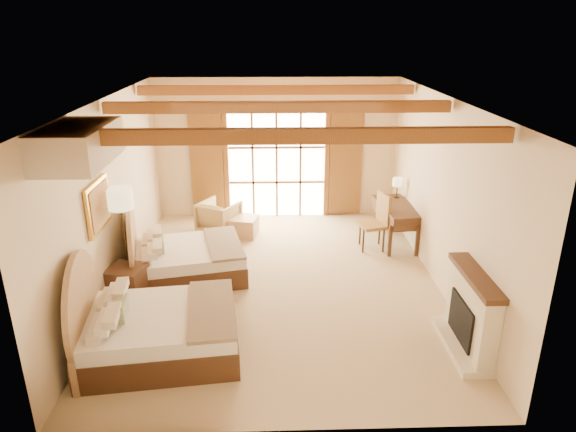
{
  "coord_description": "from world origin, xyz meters",
  "views": [
    {
      "loc": [
        -0.11,
        -8.05,
        4.29
      ],
      "look_at": [
        0.16,
        0.2,
        1.19
      ],
      "focal_mm": 32.0,
      "sensor_mm": 36.0,
      "label": 1
    }
  ],
  "objects_px": {
    "bed_far": "(180,257)",
    "armchair": "(219,217)",
    "desk": "(396,223)",
    "bed_near": "(149,327)",
    "nightstand": "(128,286)"
  },
  "relations": [
    {
      "from": "armchair",
      "to": "desk",
      "type": "distance_m",
      "value": 3.77
    },
    {
      "from": "bed_near",
      "to": "bed_far",
      "type": "bearing_deg",
      "value": 82.39
    },
    {
      "from": "bed_near",
      "to": "armchair",
      "type": "bearing_deg",
      "value": 76.27
    },
    {
      "from": "bed_near",
      "to": "desk",
      "type": "relative_size",
      "value": 1.44
    },
    {
      "from": "armchair",
      "to": "desk",
      "type": "relative_size",
      "value": 0.5
    },
    {
      "from": "bed_near",
      "to": "bed_far",
      "type": "height_order",
      "value": "bed_near"
    },
    {
      "from": "bed_near",
      "to": "bed_far",
      "type": "xyz_separation_m",
      "value": [
        0.04,
        2.29,
        -0.03
      ]
    },
    {
      "from": "bed_near",
      "to": "armchair",
      "type": "height_order",
      "value": "bed_near"
    },
    {
      "from": "nightstand",
      "to": "desk",
      "type": "relative_size",
      "value": 0.42
    },
    {
      "from": "desk",
      "to": "bed_far",
      "type": "bearing_deg",
      "value": -166.75
    },
    {
      "from": "bed_near",
      "to": "desk",
      "type": "distance_m",
      "value": 5.67
    },
    {
      "from": "bed_near",
      "to": "nightstand",
      "type": "relative_size",
      "value": 3.41
    },
    {
      "from": "bed_far",
      "to": "armchair",
      "type": "bearing_deg",
      "value": 64.07
    },
    {
      "from": "nightstand",
      "to": "desk",
      "type": "bearing_deg",
      "value": 39.09
    },
    {
      "from": "bed_near",
      "to": "desk",
      "type": "xyz_separation_m",
      "value": [
        4.26,
        3.74,
        0.02
      ]
    }
  ]
}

